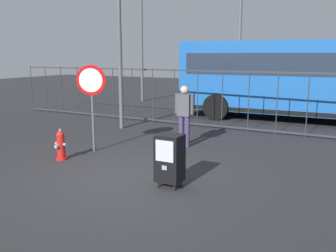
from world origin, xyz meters
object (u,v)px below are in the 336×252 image
(bus_near, at_px, (323,76))
(street_light_far_left, at_px, (241,6))
(stop_sign, at_px, (91,90))
(pedestrian, at_px, (184,113))
(fire_hydrant, at_px, (61,145))
(street_light_near_right, at_px, (141,24))
(newspaper_box_primary, at_px, (170,158))

(bus_near, relative_size, street_light_far_left, 1.38)
(stop_sign, relative_size, pedestrian, 1.34)
(stop_sign, bearing_deg, pedestrian, 39.87)
(pedestrian, height_order, bus_near, bus_near)
(fire_hydrant, distance_m, pedestrian, 3.31)
(street_light_near_right, xyz_separation_m, street_light_far_left, (5.93, -1.91, 0.31))
(bus_near, bearing_deg, street_light_far_left, 171.76)
(bus_near, distance_m, street_light_far_left, 4.30)
(newspaper_box_primary, height_order, stop_sign, stop_sign)
(street_light_far_left, bearing_deg, street_light_near_right, 162.11)
(street_light_near_right, bearing_deg, street_light_far_left, -17.89)
(street_light_far_left, bearing_deg, fire_hydrant, -100.84)
(fire_hydrant, relative_size, newspaper_box_primary, 0.73)
(fire_hydrant, distance_m, newspaper_box_primary, 3.21)
(pedestrian, height_order, street_light_near_right, street_light_near_right)
(pedestrian, xyz_separation_m, street_light_near_right, (-6.35, 8.03, 3.16))
(fire_hydrant, relative_size, pedestrian, 0.45)
(fire_hydrant, xyz_separation_m, newspaper_box_primary, (3.17, -0.43, 0.22))
(fire_hydrant, height_order, bus_near, bus_near)
(street_light_near_right, distance_m, street_light_far_left, 6.24)
(fire_hydrant, height_order, pedestrian, pedestrian)
(stop_sign, height_order, bus_near, bus_near)
(newspaper_box_primary, height_order, pedestrian, pedestrian)
(stop_sign, distance_m, bus_near, 8.74)
(fire_hydrant, xyz_separation_m, bus_near, (4.98, 8.28, 1.36))
(fire_hydrant, height_order, street_light_far_left, street_light_far_left)
(stop_sign, height_order, pedestrian, stop_sign)
(street_light_near_right, bearing_deg, bus_near, -13.76)
(bus_near, bearing_deg, newspaper_box_primary, -103.91)
(bus_near, bearing_deg, street_light_near_right, 164.06)
(newspaper_box_primary, relative_size, stop_sign, 0.46)
(fire_hydrant, relative_size, stop_sign, 0.33)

